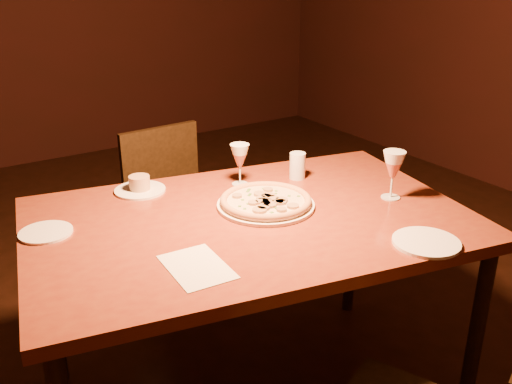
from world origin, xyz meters
TOP-DOWN VIEW (x-y plane):
  - dining_table at (0.09, -0.02)m, footprint 1.71×1.27m
  - chair_far at (0.22, 0.89)m, footprint 0.45×0.45m
  - pizza_plate at (0.19, 0.02)m, footprint 0.36×0.36m
  - ramekin_saucer at (-0.14, 0.42)m, footprint 0.20×0.20m
  - wine_glass_far at (0.23, 0.26)m, footprint 0.08×0.08m
  - wine_glass_right at (0.63, -0.17)m, footprint 0.08×0.08m
  - water_tumbler at (0.46, 0.19)m, footprint 0.07×0.07m
  - side_plate_left at (-0.55, 0.24)m, footprint 0.18×0.18m
  - side_plate_near at (0.45, -0.50)m, footprint 0.22×0.22m
  - menu_card at (-0.23, -0.23)m, footprint 0.18×0.25m

SIDE VIEW (x-z plane):
  - chair_far at x=0.22m, z-range 0.06..0.94m
  - dining_table at x=0.09m, z-range 0.34..1.16m
  - menu_card at x=-0.23m, z-range 0.83..0.83m
  - side_plate_left at x=-0.55m, z-range 0.83..0.83m
  - side_plate_near at x=0.45m, z-range 0.83..0.84m
  - ramekin_saucer at x=-0.14m, z-range 0.81..0.88m
  - pizza_plate at x=0.19m, z-range 0.83..0.87m
  - water_tumbler at x=0.46m, z-range 0.83..0.93m
  - wine_glass_far at x=0.23m, z-range 0.83..0.99m
  - wine_glass_right at x=0.63m, z-range 0.83..1.01m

